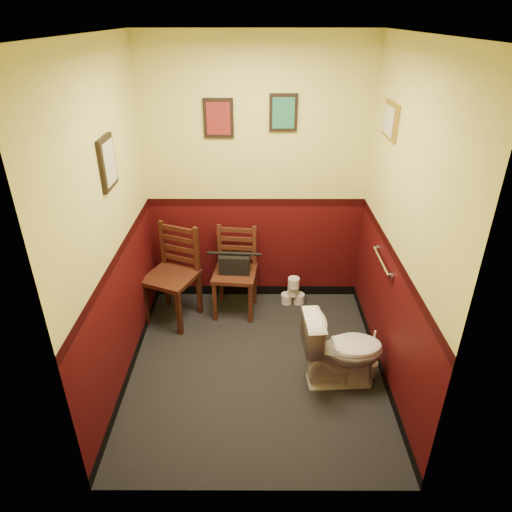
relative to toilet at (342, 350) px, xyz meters
The scene contains 17 objects.
floor 0.81m from the toilet, 167.15° to the left, with size 2.20×2.40×0.00m, color black.
ceiling 2.48m from the toilet, 167.15° to the left, with size 2.20×2.40×0.00m, color silver.
wall_back 1.85m from the toilet, 117.82° to the left, with size 2.20×2.70×0.00m, color #3A080B.
wall_front 1.62m from the toilet, 124.80° to the right, with size 2.20×2.70×0.00m, color #3A080B.
wall_left 2.09m from the toilet, behind, with size 2.40×2.70×0.00m, color #3A080B.
wall_right 1.10m from the toilet, 23.38° to the left, with size 2.40×2.70×0.00m, color #3A080B.
grab_bar 0.82m from the toilet, 49.85° to the left, with size 0.05×0.56×0.06m.
framed_print_back_a 2.36m from the toilet, 128.53° to the left, with size 0.28×0.04×0.36m.
framed_print_back_b 2.19m from the toilet, 109.28° to the left, with size 0.26×0.04×0.34m.
framed_print_left 2.37m from the toilet, behind, with size 0.04×0.30×0.38m.
framed_print_right 1.91m from the toilet, 64.81° to the left, with size 0.04×0.34×0.28m.
toilet is the anchor object (origin of this frame).
toilet_brush 0.39m from the toilet, 15.99° to the left, with size 0.13×0.13×0.47m.
chair_left 1.83m from the toilet, 148.57° to the left, with size 0.61×0.61×0.99m.
chair_right 1.44m from the toilet, 130.69° to the left, with size 0.47×0.47×0.91m.
handbag 1.42m from the toilet, 131.92° to the left, with size 0.32×0.18×0.23m.
tp_stack 1.24m from the toilet, 105.12° to the left, with size 0.25×0.16×0.33m.
Camera 1 is at (0.01, -3.14, 2.82)m, focal length 32.00 mm.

